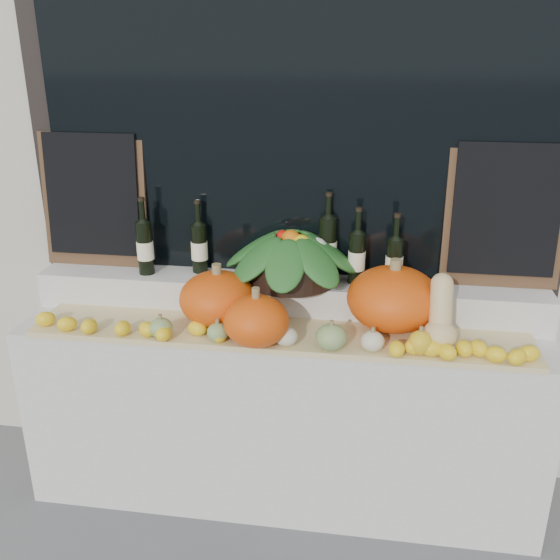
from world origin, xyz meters
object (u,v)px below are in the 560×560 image
(pumpkin_right, at_px, (393,299))
(wine_bottle_tall, at_px, (328,247))
(butternut_squash, at_px, (441,317))
(pumpkin_left, at_px, (218,299))
(produce_bowl, at_px, (291,255))

(pumpkin_right, xyz_separation_m, wine_bottle_tall, (-0.30, 0.21, 0.14))
(pumpkin_right, distance_m, butternut_squash, 0.23)
(pumpkin_left, xyz_separation_m, produce_bowl, (0.28, 0.21, 0.14))
(pumpkin_right, bearing_deg, produce_bowl, 162.06)
(pumpkin_right, xyz_separation_m, butternut_squash, (0.18, -0.14, -0.01))
(butternut_squash, height_order, wine_bottle_tall, wine_bottle_tall)
(produce_bowl, bearing_deg, butternut_squash, -23.96)
(produce_bowl, relative_size, wine_bottle_tall, 1.62)
(pumpkin_left, bearing_deg, wine_bottle_tall, 32.05)
(pumpkin_left, bearing_deg, produce_bowl, 37.03)
(wine_bottle_tall, bearing_deg, butternut_squash, -35.75)
(pumpkin_left, height_order, wine_bottle_tall, wine_bottle_tall)
(produce_bowl, distance_m, wine_bottle_tall, 0.17)
(pumpkin_left, xyz_separation_m, wine_bottle_tall, (0.44, 0.28, 0.16))
(pumpkin_left, relative_size, wine_bottle_tall, 0.84)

